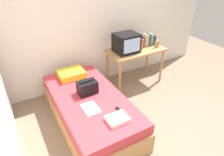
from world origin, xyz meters
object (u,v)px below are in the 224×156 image
object	(u,v)px
tv	(126,43)
desk	(136,54)
magazine	(91,108)
book_row	(147,40)
water_bottle	(141,44)
picture_frame	(157,44)
folded_towel	(118,119)
remote_dark	(119,110)
bed	(90,109)
handbag	(87,87)
pillow	(71,74)

from	to	relation	value
tv	desk	bearing A→B (deg)	0.26
tv	magazine	bearing A→B (deg)	-142.04
book_row	desk	bearing A→B (deg)	-167.50
water_bottle	picture_frame	bearing A→B (deg)	-9.32
folded_towel	remote_dark	bearing A→B (deg)	51.81
remote_dark	folded_towel	distance (m)	0.20
picture_frame	magazine	bearing A→B (deg)	-156.52
water_bottle	desk	bearing A→B (deg)	138.90
folded_towel	tv	bearing A→B (deg)	53.45
remote_dark	folded_towel	size ratio (longest dim) A/B	0.56
tv	magazine	distance (m)	1.57
bed	water_bottle	world-z (taller)	water_bottle
bed	book_row	world-z (taller)	book_row
tv	handbag	distance (m)	1.25
desk	tv	size ratio (longest dim) A/B	2.64
water_bottle	folded_towel	size ratio (longest dim) A/B	0.79
book_row	picture_frame	bearing A→B (deg)	-65.00
book_row	picture_frame	size ratio (longest dim) A/B	2.32
picture_frame	pillow	distance (m)	1.81
desk	remote_dark	bearing A→B (deg)	-133.16
bed	remote_dark	bearing A→B (deg)	-65.90
water_bottle	remote_dark	bearing A→B (deg)	-136.64
bed	desk	distance (m)	1.54
book_row	remote_dark	world-z (taller)	book_row
book_row	handbag	xyz separation A→B (m)	(-1.64, -0.62, -0.28)
bed	desk	xyz separation A→B (m)	(1.33, 0.66, 0.43)
remote_dark	folded_towel	bearing A→B (deg)	-128.19
picture_frame	bed	bearing A→B (deg)	-163.12
desk	picture_frame	world-z (taller)	picture_frame
tv	book_row	xyz separation A→B (m)	(0.57, 0.08, -0.07)
picture_frame	handbag	size ratio (longest dim) A/B	0.44
handbag	pillow	bearing A→B (deg)	94.92
pillow	folded_towel	size ratio (longest dim) A/B	1.58
bed	remote_dark	size ratio (longest dim) A/B	12.82
water_bottle	magazine	size ratio (longest dim) A/B	0.76
tv	folded_towel	xyz separation A→B (m)	(-0.98, -1.33, -0.42)
magazine	tv	bearing A→B (deg)	37.96
bed	pillow	world-z (taller)	pillow
magazine	folded_towel	world-z (taller)	folded_towel
tv	pillow	xyz separation A→B (m)	(-1.12, 0.06, -0.39)
water_bottle	picture_frame	distance (m)	0.36
water_bottle	pillow	world-z (taller)	water_bottle
book_row	folded_towel	size ratio (longest dim) A/B	1.10
tv	water_bottle	xyz separation A→B (m)	(0.31, -0.06, -0.07)
bed	tv	distance (m)	1.46
bed	handbag	bearing A→B (deg)	76.68
book_row	remote_dark	xyz separation A→B (m)	(-1.43, -1.25, -0.37)
picture_frame	magazine	size ratio (longest dim) A/B	0.46
book_row	handbag	distance (m)	1.77
water_bottle	magazine	bearing A→B (deg)	-150.08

